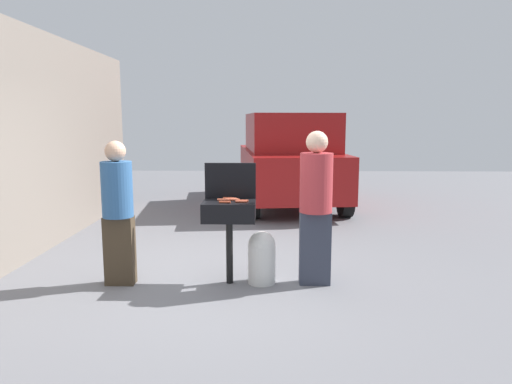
{
  "coord_description": "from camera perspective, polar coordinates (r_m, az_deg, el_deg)",
  "views": [
    {
      "loc": [
        0.65,
        -5.39,
        1.89
      ],
      "look_at": [
        0.51,
        0.36,
        1.0
      ],
      "focal_mm": 32.91,
      "sensor_mm": 36.0,
      "label": 1
    }
  ],
  "objects": [
    {
      "name": "hot_dog_5",
      "position": [
        5.41,
        -2.84,
        -0.89
      ],
      "size": [
        0.13,
        0.04,
        0.03
      ],
      "primitive_type": "cylinder",
      "rotation": [
        0.0,
        1.57,
        -0.1
      ],
      "color": "#B74C33",
      "rests_on": "bbq_grill"
    },
    {
      "name": "hot_dog_3",
      "position": [
        5.23,
        -3.8,
        -1.23
      ],
      "size": [
        0.13,
        0.04,
        0.03
      ],
      "primitive_type": "cylinder",
      "rotation": [
        0.0,
        1.57,
        -0.1
      ],
      "color": "#AD4228",
      "rests_on": "bbq_grill"
    },
    {
      "name": "parked_minivan",
      "position": [
        10.48,
        3.97,
        4.03
      ],
      "size": [
        2.41,
        4.58,
        2.02
      ],
      "rotation": [
        0.0,
        0.0,
        3.25
      ],
      "color": "maroon",
      "rests_on": "ground"
    },
    {
      "name": "person_right",
      "position": [
        5.37,
        7.28,
        -1.26
      ],
      "size": [
        0.37,
        0.37,
        1.77
      ],
      "rotation": [
        0.0,
        0.0,
        3.39
      ],
      "color": "#333847",
      "rests_on": "ground"
    },
    {
      "name": "propane_tank",
      "position": [
        5.49,
        0.7,
        -7.81
      ],
      "size": [
        0.32,
        0.32,
        0.62
      ],
      "color": "silver",
      "rests_on": "ground"
    },
    {
      "name": "hot_dog_0",
      "position": [
        5.44,
        -3.07,
        -0.84
      ],
      "size": [
        0.13,
        0.04,
        0.03
      ],
      "primitive_type": "cylinder",
      "rotation": [
        0.0,
        1.57,
        0.11
      ],
      "color": "#C6593D",
      "rests_on": "bbq_grill"
    },
    {
      "name": "grill_lid_open",
      "position": [
        5.53,
        -3.13,
        1.39
      ],
      "size": [
        0.6,
        0.05,
        0.42
      ],
      "primitive_type": "cube",
      "color": "black",
      "rests_on": "bbq_grill"
    },
    {
      "name": "person_left",
      "position": [
        5.55,
        -16.44,
        -1.85
      ],
      "size": [
        0.35,
        0.35,
        1.66
      ],
      "rotation": [
        0.0,
        0.0,
        -0.01
      ],
      "color": "#3F3323",
      "rests_on": "ground"
    },
    {
      "name": "hot_dog_1",
      "position": [
        5.39,
        -4.04,
        -0.94
      ],
      "size": [
        0.13,
        0.03,
        0.03
      ],
      "primitive_type": "cylinder",
      "rotation": [
        0.0,
        1.57,
        -0.04
      ],
      "color": "#C6593D",
      "rests_on": "bbq_grill"
    },
    {
      "name": "hot_dog_2",
      "position": [
        5.49,
        -3.34,
        -0.76
      ],
      "size": [
        0.13,
        0.03,
        0.03
      ],
      "primitive_type": "cylinder",
      "rotation": [
        0.0,
        1.57,
        0.0
      ],
      "color": "#AD4228",
      "rests_on": "bbq_grill"
    },
    {
      "name": "bbq_grill",
      "position": [
        5.38,
        -3.28,
        -2.69
      ],
      "size": [
        0.6,
        0.44,
        0.97
      ],
      "color": "black",
      "rests_on": "ground"
    },
    {
      "name": "hot_dog_6",
      "position": [
        5.38,
        -2.7,
        -0.95
      ],
      "size": [
        0.13,
        0.04,
        0.03
      ],
      "primitive_type": "cylinder",
      "rotation": [
        0.0,
        1.57,
        -0.12
      ],
      "color": "#C6593D",
      "rests_on": "bbq_grill"
    },
    {
      "name": "ground_plane",
      "position": [
        5.74,
        -5.3,
        -10.45
      ],
      "size": [
        24.0,
        24.0,
        0.0
      ],
      "primitive_type": "plane",
      "color": "slate"
    },
    {
      "name": "house_wall_side",
      "position": [
        7.2,
        -26.23,
        5.39
      ],
      "size": [
        0.24,
        8.0,
        3.15
      ],
      "primitive_type": "cube",
      "color": "slate",
      "rests_on": "ground"
    },
    {
      "name": "hot_dog_4",
      "position": [
        5.26,
        -1.8,
        -1.17
      ],
      "size": [
        0.13,
        0.03,
        0.03
      ],
      "primitive_type": "cylinder",
      "rotation": [
        0.0,
        1.57,
        -0.01
      ],
      "color": "#B74C33",
      "rests_on": "bbq_grill"
    },
    {
      "name": "hot_dog_7",
      "position": [
        5.31,
        -1.65,
        -1.07
      ],
      "size": [
        0.13,
        0.03,
        0.03
      ],
      "primitive_type": "cylinder",
      "rotation": [
        0.0,
        1.57,
        -0.04
      ],
      "color": "#AD4228",
      "rests_on": "bbq_grill"
    }
  ]
}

